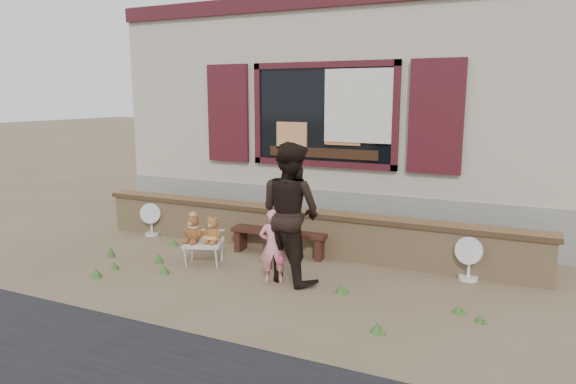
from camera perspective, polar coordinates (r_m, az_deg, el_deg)
The scene contains 12 objects.
ground at distance 7.09m, azimuth -2.07°, elevation -8.79°, with size 80.00×80.00×0.00m, color brown.
shopfront at distance 10.88m, azimuth 8.78°, elevation 8.62°, with size 8.04×5.13×4.00m.
brick_wall at distance 7.85m, azimuth 1.24°, elevation -4.24°, with size 7.10×0.36×0.67m.
bench at distance 7.72m, azimuth -0.98°, elevation -4.99°, with size 1.50×0.42×0.38m.
folding_chair at distance 7.40m, azimuth -9.34°, elevation -5.74°, with size 0.64×0.61×0.32m.
teddy_bear_left at distance 7.37m, azimuth -10.46°, elevation -3.91°, with size 0.31×0.27×0.42m, color brown, non-canonical shape.
teddy_bear_right at distance 7.31m, azimuth -8.32°, elevation -4.11°, with size 0.28×0.24×0.39m, color brown, non-canonical shape.
child at distance 6.54m, azimuth -1.68°, elevation -6.03°, with size 0.35×0.23×0.96m, color pink.
adult at distance 6.52m, azimuth 0.26°, elevation -2.28°, with size 0.87×0.68×1.80m, color black.
fan_left at distance 9.09m, azimuth -14.94°, elevation -2.92°, with size 0.36×0.24×0.57m.
fan_right at distance 7.08m, azimuth 19.51°, elevation -6.96°, with size 0.37×0.24×0.58m.
grass_tufts at distance 6.89m, azimuth -7.96°, elevation -8.95°, with size 5.31×1.79×0.16m.
Camera 1 is at (3.05, -5.95, 2.35)m, focal length 32.00 mm.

